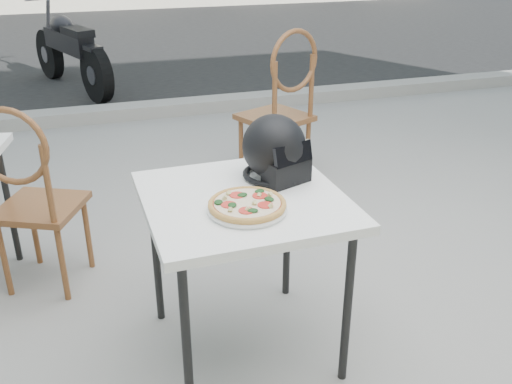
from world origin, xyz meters
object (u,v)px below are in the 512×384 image
object	(u,v)px
plate	(247,209)
helmet	(275,151)
cafe_table_main	(244,211)
cafe_chair_side	(29,190)
pizza	(247,204)
cafe_chair_main	(283,100)
motorcycle	(70,52)

from	to	relation	value
plate	helmet	bearing A→B (deg)	52.75
cafe_table_main	cafe_chair_side	distance (m)	1.13
cafe_table_main	pizza	distance (m)	0.16
plate	cafe_chair_main	distance (m)	1.91
cafe_chair_main	cafe_chair_side	world-z (taller)	cafe_chair_main
cafe_chair_side	motorcycle	bearing A→B (deg)	-67.88
cafe_chair_side	motorcycle	world-z (taller)	cafe_chair_side
pizza	cafe_chair_main	bearing A→B (deg)	65.88
helmet	cafe_chair_main	distance (m)	1.60
cafe_table_main	cafe_chair_main	bearing A→B (deg)	64.91
plate	cafe_chair_main	bearing A→B (deg)	65.88
pizza	motorcycle	size ratio (longest dim) A/B	0.20
plate	pizza	bearing A→B (deg)	94.44
motorcycle	cafe_chair_side	bearing A→B (deg)	-114.08
plate	cafe_chair_side	xyz separation A→B (m)	(-0.82, 0.87, -0.19)
cafe_table_main	motorcycle	size ratio (longest dim) A/B	0.42
cafe_chair_main	motorcycle	xyz separation A→B (m)	(-1.35, 3.20, -0.19)
motorcycle	cafe_chair_main	bearing A→B (deg)	-87.71
helmet	cafe_table_main	bearing A→B (deg)	-162.20
pizza	cafe_chair_side	world-z (taller)	cafe_chair_side
helmet	cafe_chair_main	world-z (taller)	cafe_chair_main
plate	helmet	distance (m)	0.35
cafe_table_main	helmet	world-z (taller)	helmet
pizza	helmet	distance (m)	0.35
pizza	cafe_chair_side	size ratio (longest dim) A/B	0.38
pizza	helmet	world-z (taller)	helmet
plate	helmet	size ratio (longest dim) A/B	0.95
helmet	cafe_chair_side	world-z (taller)	helmet
helmet	cafe_chair_side	size ratio (longest dim) A/B	0.35
pizza	helmet	size ratio (longest dim) A/B	1.09
pizza	cafe_chair_side	distance (m)	1.21
helmet	motorcycle	distance (m)	4.76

